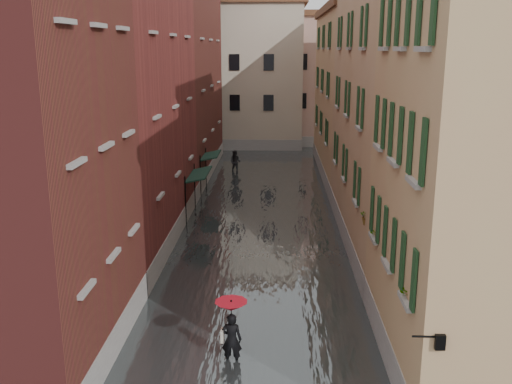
# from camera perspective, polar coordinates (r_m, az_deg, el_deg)

# --- Properties ---
(ground) EXTENTS (120.00, 120.00, 0.00)m
(ground) POSITION_cam_1_polar(r_m,az_deg,el_deg) (19.68, -0.36, -13.67)
(ground) COLOR #515153
(ground) RESTS_ON ground
(floodwater) EXTENTS (10.00, 60.00, 0.20)m
(floodwater) POSITION_cam_1_polar(r_m,az_deg,el_deg) (31.73, 0.65, -2.47)
(floodwater) COLOR #474D4F
(floodwater) RESTS_ON ground
(building_left_mid) EXTENTS (6.00, 14.00, 12.50)m
(building_left_mid) POSITION_cam_1_polar(r_m,az_deg,el_deg) (27.66, -14.33, 7.64)
(building_left_mid) COLOR maroon
(building_left_mid) RESTS_ON ground
(building_left_far) EXTENTS (6.00, 16.00, 14.00)m
(building_left_far) POSITION_cam_1_polar(r_m,az_deg,el_deg) (42.16, -8.66, 11.05)
(building_left_far) COLOR maroon
(building_left_far) RESTS_ON ground
(building_right_near) EXTENTS (6.00, 8.00, 11.50)m
(building_right_near) POSITION_cam_1_polar(r_m,az_deg,el_deg) (16.96, 23.65, 1.25)
(building_right_near) COLOR tan
(building_right_near) RESTS_ON ground
(building_right_mid) EXTENTS (6.00, 14.00, 13.00)m
(building_right_mid) POSITION_cam_1_polar(r_m,az_deg,el_deg) (27.25, 15.49, 8.00)
(building_right_mid) COLOR tan
(building_right_mid) RESTS_ON ground
(building_right_far) EXTENTS (6.00, 16.00, 11.50)m
(building_right_far) POSITION_cam_1_polar(r_m,az_deg,el_deg) (41.99, 10.79, 9.24)
(building_right_far) COLOR tan
(building_right_far) RESTS_ON ground
(building_end_cream) EXTENTS (12.00, 9.00, 13.00)m
(building_end_cream) POSITION_cam_1_polar(r_m,az_deg,el_deg) (55.58, -1.81, 11.41)
(building_end_cream) COLOR #C0B298
(building_end_cream) RESTS_ON ground
(building_end_pink) EXTENTS (10.00, 9.00, 12.00)m
(building_end_pink) POSITION_cam_1_polar(r_m,az_deg,el_deg) (57.71, 7.45, 10.90)
(building_end_pink) COLOR tan
(building_end_pink) RESTS_ON ground
(awning_near) EXTENTS (1.09, 3.39, 2.80)m
(awning_near) POSITION_cam_1_polar(r_m,az_deg,el_deg) (31.14, -5.78, 1.65)
(awning_near) COLOR #142D22
(awning_near) RESTS_ON ground
(awning_far) EXTENTS (1.09, 2.81, 2.80)m
(awning_far) POSITION_cam_1_polar(r_m,az_deg,el_deg) (36.58, -4.61, 3.54)
(awning_far) COLOR #142D22
(awning_far) RESTS_ON ground
(wall_lantern) EXTENTS (0.71, 0.22, 0.35)m
(wall_lantern) POSITION_cam_1_polar(r_m,az_deg,el_deg) (13.44, 17.79, -13.97)
(wall_lantern) COLOR black
(wall_lantern) RESTS_ON ground
(window_planters) EXTENTS (0.59, 7.72, 0.84)m
(window_planters) POSITION_cam_1_polar(r_m,az_deg,el_deg) (18.31, 12.61, -4.27)
(window_planters) COLOR brown
(window_planters) RESTS_ON ground
(pedestrian_main) EXTENTS (0.97, 0.97, 2.06)m
(pedestrian_main) POSITION_cam_1_polar(r_m,az_deg,el_deg) (17.21, -2.48, -13.31)
(pedestrian_main) COLOR black
(pedestrian_main) RESTS_ON ground
(pedestrian_far) EXTENTS (0.97, 0.83, 1.76)m
(pedestrian_far) POSITION_cam_1_polar(r_m,az_deg,el_deg) (42.93, -2.08, 3.01)
(pedestrian_far) COLOR black
(pedestrian_far) RESTS_ON ground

